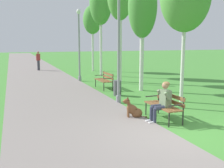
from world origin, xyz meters
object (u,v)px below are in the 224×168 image
at_px(lamp_post_near, 119,45).
at_px(birch_tree_fifth, 101,4).
at_px(person_seated_on_near_bench, 162,100).
at_px(litter_bin, 117,88).
at_px(park_bench_mid, 105,79).
at_px(park_bench_near, 165,104).
at_px(pedestrian_distant, 38,61).
at_px(birch_tree_third, 143,7).
at_px(birch_tree_sixth, 92,20).
at_px(lamp_post_mid, 79,45).
at_px(dog_brown, 134,110).

distance_m(lamp_post_near, birch_tree_fifth, 9.06).
xyz_separation_m(person_seated_on_near_bench, litter_bin, (0.23, 4.17, -0.33)).
bearing_deg(park_bench_mid, park_bench_near, -90.88).
bearing_deg(litter_bin, park_bench_mid, 87.99).
distance_m(lamp_post_near, pedestrian_distant, 13.62).
bearing_deg(litter_bin, birch_tree_third, 24.23).
relative_size(park_bench_near, birch_tree_sixth, 0.28).
xyz_separation_m(birch_tree_fifth, litter_bin, (-1.60, -6.99, -4.73)).
height_order(lamp_post_near, litter_bin, lamp_post_near).
bearing_deg(pedestrian_distant, park_bench_near, -81.85).
height_order(birch_tree_third, litter_bin, birch_tree_third).
relative_size(park_bench_near, litter_bin, 2.14).
bearing_deg(park_bench_near, lamp_post_mid, 93.09).
height_order(birch_tree_third, birch_tree_fifth, birch_tree_fifth).
bearing_deg(birch_tree_third, birch_tree_fifth, 90.07).
xyz_separation_m(person_seated_on_near_bench, birch_tree_fifth, (1.83, 11.15, 4.40)).
height_order(birch_tree_sixth, litter_bin, birch_tree_sixth).
bearing_deg(park_bench_mid, lamp_post_mid, 100.62).
xyz_separation_m(park_bench_mid, lamp_post_near, (-0.58, -3.28, 1.79)).
distance_m(dog_brown, lamp_post_near, 2.97).
height_order(birch_tree_fifth, birch_tree_sixth, birch_tree_fifth).
bearing_deg(birch_tree_third, lamp_post_mid, 116.41).
bearing_deg(person_seated_on_near_bench, pedestrian_distant, 97.35).
xyz_separation_m(dog_brown, lamp_post_near, (0.35, 2.13, 2.05)).
xyz_separation_m(person_seated_on_near_bench, lamp_post_near, (-0.29, 2.79, 1.63)).
bearing_deg(lamp_post_near, birch_tree_third, 44.67).
xyz_separation_m(park_bench_mid, dog_brown, (-0.94, -5.40, -0.25)).
bearing_deg(person_seated_on_near_bench, lamp_post_mid, 91.74).
xyz_separation_m(person_seated_on_near_bench, birch_tree_sixth, (2.22, 14.44, 3.53)).
relative_size(dog_brown, birch_tree_fifth, 0.12).
relative_size(park_bench_near, lamp_post_mid, 0.34).
bearing_deg(birch_tree_sixth, pedestrian_distant, 157.72).
distance_m(birch_tree_fifth, litter_bin, 8.59).
relative_size(park_bench_mid, pedestrian_distant, 0.91).
distance_m(park_bench_near, birch_tree_third, 6.14).
bearing_deg(park_bench_near, birch_tree_fifth, 81.61).
height_order(birch_tree_third, pedestrian_distant, birch_tree_third).
bearing_deg(birch_tree_third, birch_tree_sixth, 87.69).
relative_size(park_bench_mid, birch_tree_third, 0.26).
distance_m(park_bench_mid, lamp_post_mid, 3.59).
xyz_separation_m(park_bench_mid, pedestrian_distant, (-2.39, 10.14, 0.33)).
height_order(lamp_post_near, birch_tree_third, birch_tree_third).
bearing_deg(dog_brown, lamp_post_mid, 87.56).
bearing_deg(lamp_post_mid, litter_bin, -84.15).
bearing_deg(birch_tree_third, park_bench_mid, 142.44).
bearing_deg(pedestrian_distant, park_bench_mid, -76.75).
distance_m(park_bench_mid, litter_bin, 1.91).
height_order(lamp_post_mid, birch_tree_sixth, birch_tree_sixth).
bearing_deg(lamp_post_mid, dog_brown, -92.44).
height_order(dog_brown, birch_tree_sixth, birch_tree_sixth).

